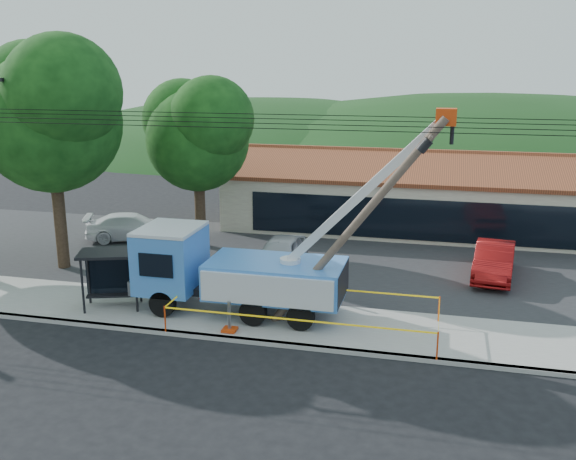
# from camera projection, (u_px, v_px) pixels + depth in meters

# --- Properties ---
(ground) EXTENTS (120.00, 120.00, 0.00)m
(ground) POSITION_uv_depth(u_px,v_px,m) (260.00, 374.00, 20.24)
(ground) COLOR black
(ground) RESTS_ON ground
(curb) EXTENTS (60.00, 0.25, 0.15)m
(curb) POSITION_uv_depth(u_px,v_px,m) (277.00, 344.00, 22.19)
(curb) COLOR gray
(curb) RESTS_ON ground
(sidewalk) EXTENTS (60.00, 4.00, 0.15)m
(sidewalk) POSITION_uv_depth(u_px,v_px,m) (290.00, 323.00, 23.98)
(sidewalk) COLOR gray
(sidewalk) RESTS_ON ground
(parking_lot) EXTENTS (60.00, 12.00, 0.10)m
(parking_lot) POSITION_uv_depth(u_px,v_px,m) (328.00, 261.00, 31.50)
(parking_lot) COLOR #28282B
(parking_lot) RESTS_ON ground
(strip_mall) EXTENTS (22.50, 8.53, 4.67)m
(strip_mall) POSITION_uv_depth(u_px,v_px,m) (420.00, 197.00, 37.62)
(strip_mall) COLOR #BBAA94
(strip_mall) RESTS_ON ground
(tree_west_near) EXTENTS (7.56, 6.72, 10.80)m
(tree_west_near) POSITION_uv_depth(u_px,v_px,m) (50.00, 108.00, 28.60)
(tree_west_near) COLOR #332316
(tree_west_near) RESTS_ON ground
(tree_lot) EXTENTS (6.30, 5.60, 8.94)m
(tree_lot) POSITION_uv_depth(u_px,v_px,m) (197.00, 130.00, 32.48)
(tree_lot) COLOR #332316
(tree_lot) RESTS_ON ground
(hill_west) EXTENTS (78.40, 56.00, 28.00)m
(hill_west) POSITION_uv_depth(u_px,v_px,m) (267.00, 146.00, 75.36)
(hill_west) COLOR #193E16
(hill_west) RESTS_ON ground
(hill_center) EXTENTS (89.60, 64.00, 32.00)m
(hill_center) POSITION_uv_depth(u_px,v_px,m) (489.00, 153.00, 69.64)
(hill_center) COLOR #193E16
(hill_center) RESTS_ON ground
(utility_truck) EXTENTS (11.72, 4.30, 7.89)m
(utility_truck) POSITION_uv_depth(u_px,v_px,m) (234.00, 269.00, 24.52)
(utility_truck) COLOR black
(utility_truck) RESTS_ON ground
(leaning_pole) EXTENTS (6.07, 1.64, 7.81)m
(leaning_pole) POSITION_uv_depth(u_px,v_px,m) (362.00, 216.00, 22.27)
(leaning_pole) COLOR brown
(leaning_pole) RESTS_ON ground
(bus_shelter) EXTENTS (2.72, 2.15, 2.29)m
(bus_shelter) POSITION_uv_depth(u_px,v_px,m) (111.00, 266.00, 25.06)
(bus_shelter) COLOR black
(bus_shelter) RESTS_ON ground
(caution_tape) EXTENTS (9.58, 3.36, 0.97)m
(caution_tape) POSITION_uv_depth(u_px,v_px,m) (305.00, 308.00, 23.33)
(caution_tape) COLOR red
(caution_tape) RESTS_ON ground
(car_silver) EXTENTS (1.99, 4.73, 1.60)m
(car_silver) POSITION_uv_depth(u_px,v_px,m) (280.00, 273.00, 29.94)
(car_silver) COLOR #B5B7BC
(car_silver) RESTS_ON ground
(car_red) EXTENTS (2.19, 4.90, 1.56)m
(car_red) POSITION_uv_depth(u_px,v_px,m) (492.00, 279.00, 29.02)
(car_red) COLOR maroon
(car_red) RESTS_ON ground
(car_white) EXTENTS (5.37, 3.71, 1.44)m
(car_white) POSITION_uv_depth(u_px,v_px,m) (133.00, 241.00, 35.22)
(car_white) COLOR white
(car_white) RESTS_ON ground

